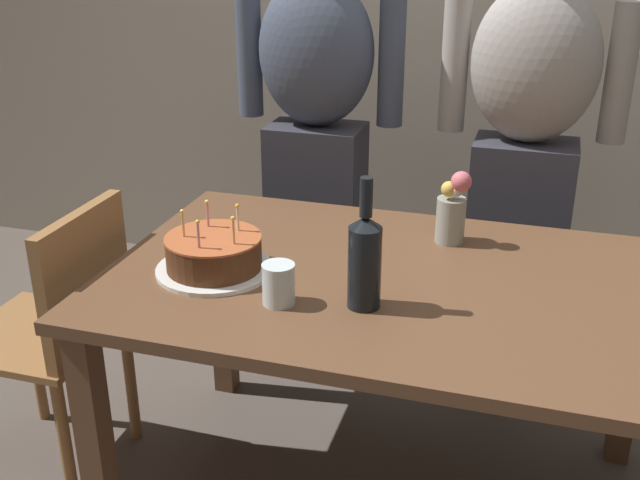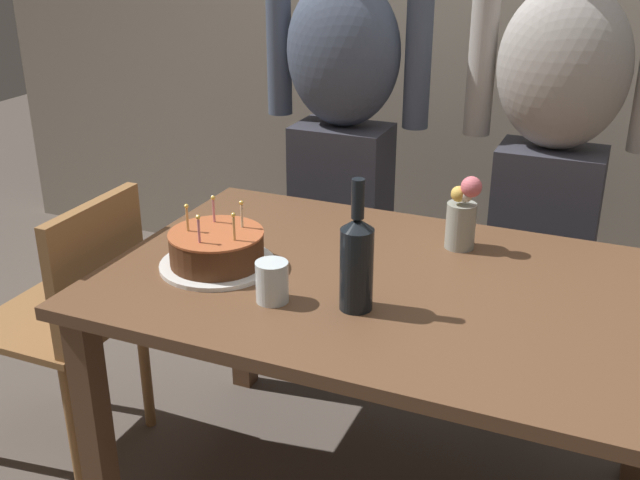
{
  "view_description": "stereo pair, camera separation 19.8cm",
  "coord_description": "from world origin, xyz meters",
  "px_view_note": "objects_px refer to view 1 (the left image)",
  "views": [
    {
      "loc": [
        0.35,
        -1.78,
        1.62
      ],
      "look_at": [
        -0.18,
        -0.04,
        0.84
      ],
      "focal_mm": 42.92,
      "sensor_mm": 36.0,
      "label": 1
    },
    {
      "loc": [
        0.53,
        -1.71,
        1.62
      ],
      "look_at": [
        -0.18,
        -0.04,
        0.84
      ],
      "focal_mm": 42.92,
      "sensor_mm": 36.0,
      "label": 2
    }
  ],
  "objects_px": {
    "person_man_bearded": "(316,138)",
    "dining_chair": "(62,323)",
    "water_glass_near": "(279,284)",
    "person_woman_cardigan": "(525,155)",
    "birthday_cake": "(214,255)",
    "wine_bottle": "(365,259)",
    "flower_vase": "(452,211)"
  },
  "relations": [
    {
      "from": "person_man_bearded",
      "to": "dining_chair",
      "type": "height_order",
      "value": "person_man_bearded"
    },
    {
      "from": "water_glass_near",
      "to": "person_woman_cardigan",
      "type": "distance_m",
      "value": 1.13
    },
    {
      "from": "birthday_cake",
      "to": "water_glass_near",
      "type": "distance_m",
      "value": 0.26
    },
    {
      "from": "person_man_bearded",
      "to": "wine_bottle",
      "type": "bearing_deg",
      "value": 113.52
    },
    {
      "from": "birthday_cake",
      "to": "dining_chair",
      "type": "bearing_deg",
      "value": -176.96
    },
    {
      "from": "person_woman_cardigan",
      "to": "flower_vase",
      "type": "bearing_deg",
      "value": 70.8
    },
    {
      "from": "water_glass_near",
      "to": "wine_bottle",
      "type": "relative_size",
      "value": 0.32
    },
    {
      "from": "water_glass_near",
      "to": "wine_bottle",
      "type": "height_order",
      "value": "wine_bottle"
    },
    {
      "from": "water_glass_near",
      "to": "dining_chair",
      "type": "bearing_deg",
      "value": 172.45
    },
    {
      "from": "birthday_cake",
      "to": "wine_bottle",
      "type": "bearing_deg",
      "value": -9.95
    },
    {
      "from": "person_woman_cardigan",
      "to": "dining_chair",
      "type": "height_order",
      "value": "person_woman_cardigan"
    },
    {
      "from": "wine_bottle",
      "to": "dining_chair",
      "type": "height_order",
      "value": "wine_bottle"
    },
    {
      "from": "birthday_cake",
      "to": "person_woman_cardigan",
      "type": "relative_size",
      "value": 0.19
    },
    {
      "from": "dining_chair",
      "to": "flower_vase",
      "type": "bearing_deg",
      "value": 110.96
    },
    {
      "from": "birthday_cake",
      "to": "person_woman_cardigan",
      "type": "bearing_deg",
      "value": 49.64
    },
    {
      "from": "person_man_bearded",
      "to": "water_glass_near",
      "type": "bearing_deg",
      "value": 102.03
    },
    {
      "from": "flower_vase",
      "to": "dining_chair",
      "type": "xyz_separation_m",
      "value": [
        -1.06,
        -0.41,
        -0.32
      ]
    },
    {
      "from": "wine_bottle",
      "to": "person_woman_cardigan",
      "type": "distance_m",
      "value": 1.01
    },
    {
      "from": "flower_vase",
      "to": "person_man_bearded",
      "type": "distance_m",
      "value": 0.75
    },
    {
      "from": "water_glass_near",
      "to": "wine_bottle",
      "type": "xyz_separation_m",
      "value": [
        0.2,
        0.05,
        0.07
      ]
    },
    {
      "from": "wine_bottle",
      "to": "water_glass_near",
      "type": "bearing_deg",
      "value": -167.32
    },
    {
      "from": "water_glass_near",
      "to": "flower_vase",
      "type": "height_order",
      "value": "flower_vase"
    },
    {
      "from": "wine_bottle",
      "to": "flower_vase",
      "type": "bearing_deg",
      "value": 72.2
    },
    {
      "from": "water_glass_near",
      "to": "wine_bottle",
      "type": "bearing_deg",
      "value": 12.68
    },
    {
      "from": "flower_vase",
      "to": "person_woman_cardigan",
      "type": "relative_size",
      "value": 0.13
    },
    {
      "from": "wine_bottle",
      "to": "dining_chair",
      "type": "xyz_separation_m",
      "value": [
        -0.91,
        0.05,
        -0.35
      ]
    },
    {
      "from": "water_glass_near",
      "to": "person_woman_cardigan",
      "type": "bearing_deg",
      "value": 62.43
    },
    {
      "from": "wine_bottle",
      "to": "person_man_bearded",
      "type": "bearing_deg",
      "value": 113.52
    },
    {
      "from": "birthday_cake",
      "to": "water_glass_near",
      "type": "height_order",
      "value": "birthday_cake"
    },
    {
      "from": "birthday_cake",
      "to": "wine_bottle",
      "type": "distance_m",
      "value": 0.44
    },
    {
      "from": "dining_chair",
      "to": "person_man_bearded",
      "type": "bearing_deg",
      "value": 151.11
    },
    {
      "from": "flower_vase",
      "to": "person_man_bearded",
      "type": "height_order",
      "value": "person_man_bearded"
    }
  ]
}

